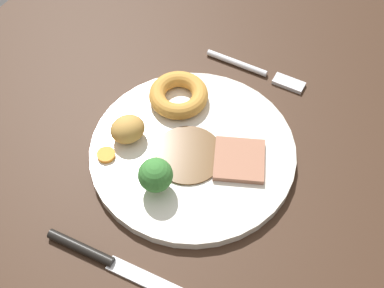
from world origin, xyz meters
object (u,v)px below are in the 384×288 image
at_px(carrot_coin_front, 106,155).
at_px(fork, 258,71).
at_px(roast_potato_left, 128,129).
at_px(broccoli_floret, 156,175).
at_px(knife, 106,260).
at_px(meat_slice_main, 239,160).
at_px(dinner_plate, 192,152).
at_px(yorkshire_pudding, 179,95).

relative_size(carrot_coin_front, fork, 0.15).
bearing_deg(carrot_coin_front, roast_potato_left, 170.54).
xyz_separation_m(broccoli_floret, fork, (-0.25, 0.01, -0.04)).
relative_size(fork, knife, 0.83).
bearing_deg(roast_potato_left, meat_slice_main, 106.95).
height_order(carrot_coin_front, broccoli_floret, broccoli_floret).
distance_m(roast_potato_left, broccoli_floret, 0.09).
relative_size(broccoli_floret, fork, 0.32).
relative_size(dinner_plate, knife, 1.44).
bearing_deg(carrot_coin_front, meat_slice_main, 119.24).
xyz_separation_m(roast_potato_left, knife, (0.15, 0.07, -0.03)).
relative_size(roast_potato_left, fork, 0.30).
bearing_deg(broccoli_floret, yorkshire_pudding, -158.17).
bearing_deg(meat_slice_main, fork, -160.45).
relative_size(dinner_plate, yorkshire_pudding, 3.30).
relative_size(carrot_coin_front, broccoli_floret, 0.48).
bearing_deg(yorkshire_pudding, fork, 151.26).
bearing_deg(roast_potato_left, dinner_plate, 109.49).
bearing_deg(dinner_plate, broccoli_floret, -4.82).
xyz_separation_m(yorkshire_pudding, fork, (-0.12, 0.06, -0.02)).
bearing_deg(roast_potato_left, yorkshire_pudding, 166.23).
bearing_deg(carrot_coin_front, dinner_plate, 128.17).
bearing_deg(meat_slice_main, broccoli_floret, -37.88).
xyz_separation_m(dinner_plate, meat_slice_main, (-0.01, 0.06, 0.01)).
distance_m(roast_potato_left, fork, 0.22).
distance_m(roast_potato_left, carrot_coin_front, 0.04).
distance_m(dinner_plate, yorkshire_pudding, 0.08).
distance_m(dinner_plate, fork, 0.17).
height_order(roast_potato_left, knife, roast_potato_left).
bearing_deg(yorkshire_pudding, dinner_plate, 44.74).
height_order(dinner_plate, carrot_coin_front, carrot_coin_front).
bearing_deg(knife, roast_potato_left, 110.00).
height_order(yorkshire_pudding, knife, yorkshire_pudding).
xyz_separation_m(meat_slice_main, carrot_coin_front, (0.08, -0.15, -0.00)).
relative_size(dinner_plate, carrot_coin_front, 11.37).
distance_m(meat_slice_main, roast_potato_left, 0.15).
bearing_deg(dinner_plate, fork, 178.45).
bearing_deg(broccoli_floret, dinner_plate, 175.18).
xyz_separation_m(roast_potato_left, carrot_coin_front, (0.04, -0.01, -0.01)).
xyz_separation_m(carrot_coin_front, knife, (0.11, 0.08, -0.01)).
relative_size(yorkshire_pudding, knife, 0.44).
bearing_deg(meat_slice_main, yorkshire_pudding, -110.26).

